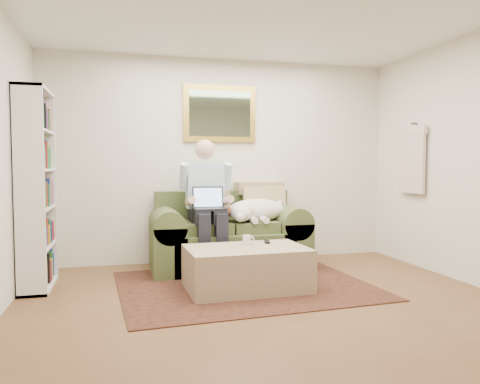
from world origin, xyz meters
name	(u,v)px	position (x,y,z in m)	size (l,w,h in m)	color
room_shell	(274,158)	(0.00, 0.35, 1.30)	(4.51, 5.00, 2.61)	brown
rug	(244,285)	(-0.05, 1.15, 0.01)	(2.51, 2.01, 0.01)	black
sofa	(228,242)	(-0.03, 2.00, 0.32)	(1.83, 0.93, 1.10)	#556636
seated_man	(208,206)	(-0.31, 1.84, 0.77)	(0.60, 0.86, 1.54)	#8CB1D8
laptop	(209,203)	(-0.31, 1.76, 0.81)	(0.36, 0.28, 0.26)	black
sleeping_dog	(256,210)	(0.30, 1.91, 0.70)	(0.76, 0.47, 0.28)	white
ottoman	(247,269)	(-0.07, 0.99, 0.21)	(1.18, 0.75, 0.43)	tan
coffee_mug	(247,240)	(-0.03, 1.13, 0.48)	(0.08, 0.08, 0.10)	white
tv_remote	(267,242)	(0.20, 1.19, 0.44)	(0.05, 0.15, 0.02)	black
bookshelf	(36,189)	(-2.10, 1.60, 1.00)	(0.28, 0.80, 2.00)	white
wall_mirror	(220,114)	(-0.03, 2.47, 1.90)	(0.94, 0.04, 0.72)	gold
hanging_shirt	(412,156)	(2.19, 1.60, 1.35)	(0.06, 0.52, 0.90)	beige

